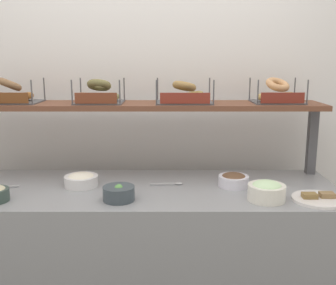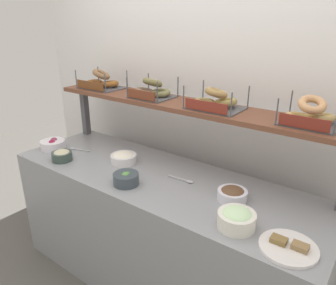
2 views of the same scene
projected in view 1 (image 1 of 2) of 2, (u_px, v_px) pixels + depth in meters
The scene contains 14 objects.
back_wall at pixel (144, 110), 2.63m from camera, with size 3.34×0.06×2.40m, color white.
deli_counter at pixel (141, 259), 2.25m from camera, with size 2.14×0.70×0.85m, color gray.
shelf_riser_right at pixel (310, 141), 2.39m from camera, with size 0.05×0.05×0.40m, color #4C4C51.
upper_shelf at pixel (142, 105), 2.34m from camera, with size 2.10×0.32×0.03m, color brown.
bowl_scallion_spread at pixel (265, 191), 1.97m from camera, with size 0.18×0.18×0.10m.
bowl_cream_cheese at pixel (80, 180), 2.18m from camera, with size 0.18×0.18×0.07m.
bowl_chocolate_spread at pixel (232, 180), 2.18m from camera, with size 0.17×0.17×0.08m.
bowl_veggie_mix at pixel (117, 193), 1.97m from camera, with size 0.16×0.16×0.08m.
serving_plate_white at pixel (316, 199), 1.97m from camera, with size 0.26×0.26×0.04m.
serving_spoon_near_plate at pixel (170, 184), 2.21m from camera, with size 0.18×0.03×0.01m.
bagel_basket_cinnamon_raisin at pixel (8, 95), 2.33m from camera, with size 0.34×0.25×0.15m.
bagel_basket_poppy at pixel (97, 95), 2.32m from camera, with size 0.29×0.27×0.15m.
bagel_basket_everything at pixel (182, 95), 2.32m from camera, with size 0.33×0.25×0.14m.
bagel_basket_sesame at pixel (275, 94), 2.34m from camera, with size 0.29×0.26×0.15m.
Camera 1 is at (0.15, -2.07, 1.54)m, focal length 42.73 mm.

